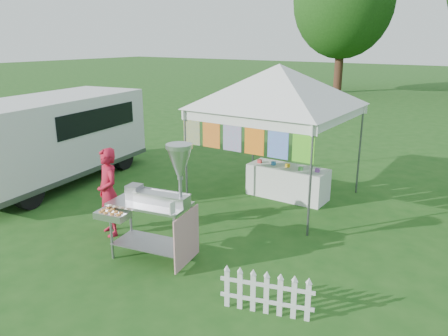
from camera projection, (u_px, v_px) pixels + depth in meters
The scene contains 8 objects.
ground at pixel (176, 260), 7.20m from camera, with size 120.00×120.00×0.00m, color #1B4C15.
canopy_main at pixel (279, 64), 9.12m from camera, with size 4.24×4.24×3.45m.
tree_left at pixel (344, 0), 27.82m from camera, with size 6.40×6.40×9.53m.
donut_cart at pixel (160, 194), 6.85m from camera, with size 1.45×1.21×1.99m.
vendor at pixel (108, 192), 7.95m from camera, with size 0.60×0.39×1.64m, color #B1152D.
cargo_van at pixel (55, 136), 10.94m from camera, with size 2.85×5.39×2.13m.
picket_fence at pixel (266, 294), 5.72m from camera, with size 1.21×0.38×0.56m.
display_table at pixel (288, 182), 9.95m from camera, with size 1.80×0.70×0.72m, color white.
Camera 1 is at (4.27, -4.92, 3.51)m, focal length 35.00 mm.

